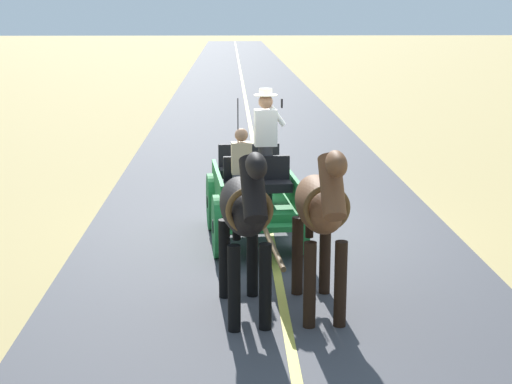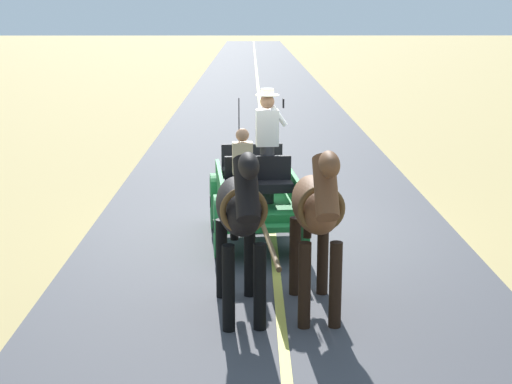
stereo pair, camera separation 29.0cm
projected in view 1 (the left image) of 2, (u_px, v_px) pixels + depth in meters
ground_plane at (270, 234)px, 12.85m from camera, size 200.00×200.00×0.00m
road_surface at (270, 233)px, 12.85m from camera, size 6.24×160.00×0.01m
road_centre_stripe at (270, 233)px, 12.85m from camera, size 0.12×160.00×0.00m
horse_drawn_carriage at (254, 193)px, 12.19m from camera, size 1.60×4.52×2.50m
horse_near_side at (320, 209)px, 9.20m from camera, size 0.63×2.13×2.21m
horse_off_side at (245, 212)px, 9.09m from camera, size 0.73×2.14×2.21m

